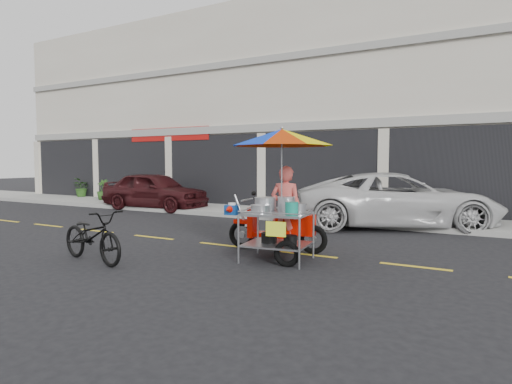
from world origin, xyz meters
The scene contains 10 objects.
ground centered at (0.00, 0.00, 0.00)m, with size 90.00×90.00×0.00m, color black.
sidewalk centered at (0.00, 5.50, 0.07)m, with size 45.00×3.00×0.15m, color gray.
shophouse_block centered at (2.82, 10.59, 4.24)m, with size 36.00×8.11×10.40m.
centerline centered at (0.00, 0.00, 0.00)m, with size 42.00×0.10×0.01m, color gold.
maroon_sedan centered at (-8.23, 4.70, 0.73)m, with size 1.71×4.26×1.45m, color black.
white_pickup centered at (0.80, 4.54, 0.76)m, with size 2.54×5.50×1.53m, color silver.
plant_tall centered at (-14.20, 6.18, 0.61)m, with size 0.82×0.71×0.92m, color #264C19.
plant_short centered at (-11.98, 5.49, 0.61)m, with size 0.51×0.51×0.91m, color #264C19.
near_bicycle centered at (-3.21, -2.46, 0.48)m, with size 0.64×1.83×0.96m, color black.
food_vendor_rig centered at (-0.38, -0.42, 1.56)m, with size 2.63×2.10×2.49m.
Camera 1 is at (3.12, -7.75, 1.82)m, focal length 30.00 mm.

